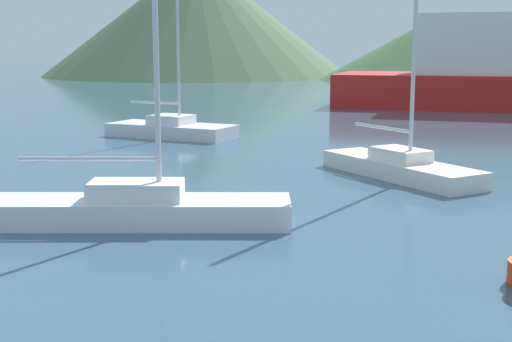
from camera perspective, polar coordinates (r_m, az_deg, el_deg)
The scene contains 5 objects.
sailboat_inner at distance 21.75m, azimuth 11.45°, elevation 0.56°, with size 5.56×4.69×8.59m.
sailboat_middle at distance 15.92m, azimuth -9.52°, elevation -2.87°, with size 6.82×4.10×6.57m.
sailboat_outer at distance 31.09m, azimuth -6.79°, elevation 3.43°, with size 5.65×2.34×7.12m.
hill_west at distance 96.98m, azimuth -4.79°, elevation 12.20°, with size 40.55×40.55×15.46m.
hill_central at distance 85.47m, azimuth 14.52°, elevation 9.57°, with size 27.69×27.69×7.54m.
Camera 1 is at (6.52, -0.04, 3.89)m, focal length 50.00 mm.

